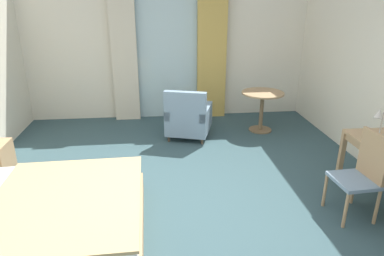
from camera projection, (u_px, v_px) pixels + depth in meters
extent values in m
cube|color=#334C51|center=(184.00, 215.00, 3.93)|extent=(6.09, 7.53, 0.10)
cube|color=silver|center=(168.00, 47.00, 6.68)|extent=(5.69, 0.12, 2.79)
cube|color=silver|center=(168.00, 56.00, 6.67)|extent=(1.24, 0.02, 2.45)
cube|color=beige|center=(124.00, 54.00, 6.46)|extent=(0.48, 0.10, 2.61)
cube|color=tan|center=(212.00, 52.00, 6.63)|extent=(0.56, 0.10, 2.61)
cube|color=tan|center=(33.00, 230.00, 3.41)|extent=(2.22, 1.77, 0.23)
cube|color=white|center=(29.00, 212.00, 3.33)|extent=(2.15, 1.71, 0.20)
cube|color=tan|center=(66.00, 199.00, 3.33)|extent=(1.48, 1.73, 0.03)
cube|color=tan|center=(378.00, 156.00, 4.47)|extent=(0.06, 0.06, 0.70)
cube|color=tan|center=(341.00, 157.00, 4.43)|extent=(0.06, 0.06, 0.70)
cube|color=gray|center=(353.00, 181.00, 3.71)|extent=(0.43, 0.47, 0.04)
cube|color=tan|center=(373.00, 156.00, 3.64)|extent=(0.06, 0.43, 0.52)
cylinder|color=tan|center=(325.00, 190.00, 3.94)|extent=(0.04, 0.04, 0.41)
cylinder|color=tan|center=(346.00, 211.00, 3.57)|extent=(0.04, 0.04, 0.41)
cylinder|color=tan|center=(354.00, 188.00, 4.00)|extent=(0.04, 0.04, 0.41)
cylinder|color=tan|center=(377.00, 207.00, 3.63)|extent=(0.04, 0.04, 0.41)
cylinder|color=#B7B2A8|center=(379.00, 136.00, 4.06)|extent=(0.15, 0.15, 0.02)
cylinder|color=#B7B2A8|center=(381.00, 124.00, 4.00)|extent=(0.02, 0.02, 0.29)
cone|color=#B7B2A8|center=(379.00, 113.00, 3.81)|extent=(0.13, 0.13, 0.16)
cube|color=gray|center=(189.00, 123.00, 5.99)|extent=(0.90, 0.96, 0.28)
cube|color=gray|center=(185.00, 107.00, 5.55)|extent=(0.70, 0.32, 0.50)
cube|color=gray|center=(206.00, 112.00, 5.86)|extent=(0.33, 0.78, 0.16)
cube|color=gray|center=(173.00, 110.00, 5.97)|extent=(0.33, 0.78, 0.16)
cylinder|color=#4C3D2D|center=(208.00, 127.00, 6.32)|extent=(0.04, 0.04, 0.10)
cylinder|color=#4C3D2D|center=(178.00, 125.00, 6.42)|extent=(0.04, 0.04, 0.10)
cylinder|color=#4C3D2D|center=(202.00, 141.00, 5.70)|extent=(0.04, 0.04, 0.10)
cylinder|color=#4C3D2D|center=(169.00, 139.00, 5.81)|extent=(0.04, 0.04, 0.10)
cylinder|color=tan|center=(263.00, 93.00, 6.07)|extent=(0.75, 0.75, 0.03)
cylinder|color=brown|center=(261.00, 112.00, 6.19)|extent=(0.07, 0.07, 0.69)
cylinder|color=brown|center=(260.00, 130.00, 6.31)|extent=(0.41, 0.41, 0.02)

